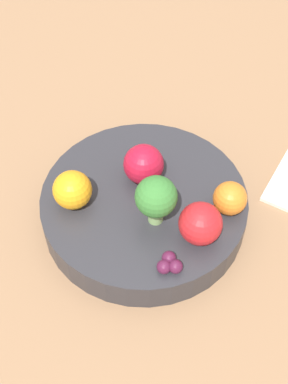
% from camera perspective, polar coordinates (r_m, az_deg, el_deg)
% --- Properties ---
extents(ground_plane, '(6.00, 6.00, 0.00)m').
position_cam_1_polar(ground_plane, '(0.73, 0.00, -3.57)').
color(ground_plane, gray).
extents(table_surface, '(1.20, 1.20, 0.02)m').
position_cam_1_polar(table_surface, '(0.72, 0.00, -3.12)').
color(table_surface, '#936D4C').
rests_on(table_surface, ground_plane).
extents(bowl, '(0.27, 0.27, 0.04)m').
position_cam_1_polar(bowl, '(0.70, 0.00, -1.62)').
color(bowl, '#2D2D33').
rests_on(bowl, table_surface).
extents(broccoli, '(0.05, 0.05, 0.07)m').
position_cam_1_polar(broccoli, '(0.62, 1.30, -0.62)').
color(broccoli, '#8CB76B').
rests_on(broccoli, bowl).
extents(apple_red, '(0.05, 0.05, 0.05)m').
position_cam_1_polar(apple_red, '(0.68, -0.04, 2.98)').
color(apple_red, '#B7142D').
rests_on(apple_red, bowl).
extents(apple_green, '(0.05, 0.05, 0.05)m').
position_cam_1_polar(apple_green, '(0.63, 6.23, -3.20)').
color(apple_green, red).
rests_on(apple_green, bowl).
extents(orange_front, '(0.05, 0.05, 0.05)m').
position_cam_1_polar(orange_front, '(0.66, -7.65, 0.23)').
color(orange_front, orange).
rests_on(orange_front, bowl).
extents(orange_back, '(0.04, 0.04, 0.04)m').
position_cam_1_polar(orange_back, '(0.66, 9.16, -0.67)').
color(orange_back, orange).
rests_on(orange_back, bowl).
extents(grape_cluster, '(0.03, 0.03, 0.02)m').
position_cam_1_polar(grape_cluster, '(0.61, 2.73, -7.65)').
color(grape_cluster, '#511938').
rests_on(grape_cluster, bowl).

